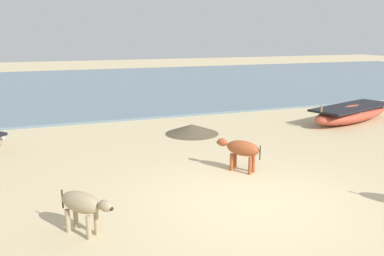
{
  "coord_description": "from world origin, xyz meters",
  "views": [
    {
      "loc": [
        -3.25,
        -5.61,
        2.85
      ],
      "look_at": [
        0.07,
        3.27,
        0.6
      ],
      "focal_mm": 37.02,
      "sensor_mm": 36.0,
      "label": 1
    }
  ],
  "objects": [
    {
      "name": "ground",
      "position": [
        0.0,
        0.0,
        0.0
      ],
      "size": [
        80.0,
        80.0,
        0.0
      ],
      "primitive_type": "plane",
      "color": "#CCB789"
    },
    {
      "name": "sea_water",
      "position": [
        0.0,
        17.36,
        0.04
      ],
      "size": [
        60.0,
        20.0,
        0.08
      ],
      "primitive_type": "cube",
      "color": "slate",
      "rests_on": "ground"
    },
    {
      "name": "fishing_boat_2",
      "position": [
        6.24,
        4.61,
        0.3
      ],
      "size": [
        3.99,
        2.25,
        0.75
      ],
      "rotation": [
        0.0,
        0.0,
        3.46
      ],
      "color": "#B74733",
      "rests_on": "ground"
    },
    {
      "name": "calf_near_dun",
      "position": [
        -2.87,
        -0.1,
        0.46
      ],
      "size": [
        0.77,
        0.87,
        0.65
      ],
      "rotation": [
        0.0,
        0.0,
        5.4
      ],
      "color": "tan",
      "rests_on": "ground"
    },
    {
      "name": "calf_far_rust",
      "position": [
        0.54,
        1.55,
        0.49
      ],
      "size": [
        0.76,
        0.94,
        0.68
      ],
      "rotation": [
        0.0,
        0.0,
        2.19
      ],
      "color": "#9E4C28",
      "rests_on": "ground"
    },
    {
      "name": "debris_pile_1",
      "position": [
        0.7,
        4.97,
        0.14
      ],
      "size": [
        2.23,
        2.23,
        0.28
      ],
      "primitive_type": "cone",
      "rotation": [
        0.0,
        0.0,
        5.44
      ],
      "color": "brown",
      "rests_on": "ground"
    }
  ]
}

